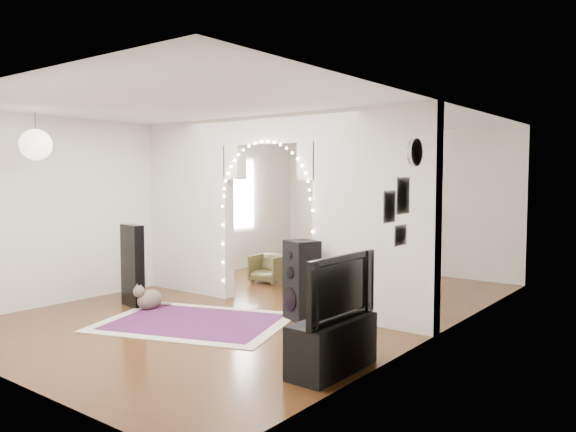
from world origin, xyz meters
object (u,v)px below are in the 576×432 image
Objects in this scene: acoustic_guitar at (131,271)px; dining_chair_right at (323,281)px; media_console at (332,345)px; floor_speaker at (302,280)px; dining_chair_left at (268,269)px; bookcase at (377,238)px; dining_table at (344,245)px.

acoustic_guitar is 1.94× the size of dining_chair_right.
floor_speaker is at bearing 135.24° from media_console.
dining_chair_left is at bearing 49.58° from acoustic_guitar.
acoustic_guitar is at bearing -148.56° from floor_speaker.
floor_speaker is 2.60m from dining_chair_left.
floor_speaker reaches higher than dining_chair_right.
media_console is 2.11× the size of dining_chair_right.
dining_table is at bearing -59.22° from bookcase.
bookcase is at bearing 96.09° from dining_table.
dining_chair_left is at bearing -151.97° from dining_table.
acoustic_guitar reaches higher than media_console.
media_console is 5.80m from bookcase.
floor_speaker is 1.97m from media_console.
bookcase is 2.51m from dining_chair_right.
floor_speaker is 1.60m from dining_chair_right.
bookcase is at bearing 49.13° from acoustic_guitar.
dining_chair_left is (-3.33, 3.08, -0.01)m from media_console.
floor_speaker is 0.78× the size of bookcase.
dining_chair_left is 1.35m from dining_chair_right.
acoustic_guitar is 4.32m from media_console.
bookcase is (1.82, 4.38, 0.26)m from acoustic_guitar.
dining_chair_right is at bearing 125.90° from media_console.
bookcase is at bearing 60.00° from dining_chair_left.
dining_table is at bearing 22.73° from dining_chair_left.
dining_chair_right is at bearing 22.95° from acoustic_guitar.
acoustic_guitar is 2.38m from dining_chair_left.
bookcase reaches higher than media_console.
bookcase is 2.79× the size of dining_chair_right.
dining_chair_right is (1.32, -0.26, -0.03)m from dining_chair_left.
acoustic_guitar is 2.95m from dining_chair_right.
media_console is (1.37, -1.39, -0.26)m from floor_speaker.
dining_table is (-0.82, 2.34, 0.17)m from floor_speaker.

